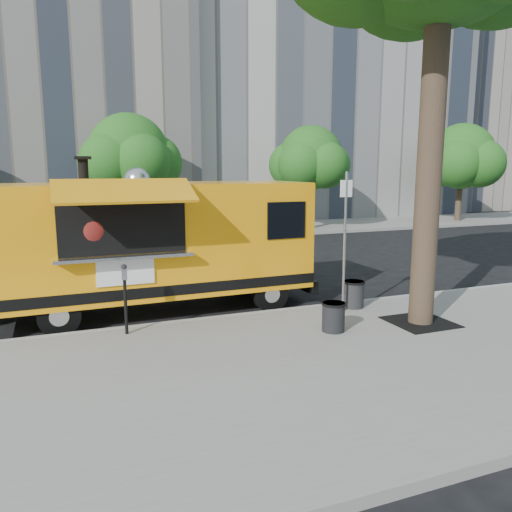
{
  "coord_description": "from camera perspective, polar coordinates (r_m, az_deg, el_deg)",
  "views": [
    {
      "loc": [
        -4.02,
        -10.59,
        3.22
      ],
      "look_at": [
        0.14,
        0.0,
        1.21
      ],
      "focal_mm": 35.0,
      "sensor_mm": 36.0,
      "label": 1
    }
  ],
  "objects": [
    {
      "name": "far_tree_b",
      "position": [
        23.49,
        -14.34,
        11.2
      ],
      "size": [
        3.6,
        3.6,
        5.5
      ],
      "color": "#33261C",
      "rests_on": "far_sidewalk"
    },
    {
      "name": "tree_well",
      "position": [
        10.67,
        18.24,
        -7.19
      ],
      "size": [
        1.2,
        1.2,
        0.02
      ],
      "primitive_type": "cube",
      "color": "black",
      "rests_on": "sidewalk"
    },
    {
      "name": "far_tree_c",
      "position": [
        25.95,
        6.26,
        11.05
      ],
      "size": [
        3.24,
        3.24,
        5.21
      ],
      "color": "#33261C",
      "rests_on": "far_sidewalk"
    },
    {
      "name": "trash_bin_left",
      "position": [
        11.35,
        11.08,
        -4.2
      ],
      "size": [
        0.5,
        0.5,
        0.6
      ],
      "color": "black",
      "rests_on": "sidewalk"
    },
    {
      "name": "building_right",
      "position": [
        48.75,
        23.78,
        14.81
      ],
      "size": [
        16.0,
        12.0,
        16.0
      ],
      "primitive_type": "cube",
      "color": "#A19586",
      "rests_on": "ground"
    },
    {
      "name": "far_sidewalk",
      "position": [
        24.62,
        -11.9,
        2.45
      ],
      "size": [
        60.0,
        5.0,
        0.15
      ],
      "primitive_type": "cube",
      "color": "gray",
      "rests_on": "ground"
    },
    {
      "name": "parking_meter",
      "position": [
        9.56,
        -14.75,
        -3.86
      ],
      "size": [
        0.11,
        0.11,
        1.33
      ],
      "color": "black",
      "rests_on": "sidewalk"
    },
    {
      "name": "sidewalk",
      "position": [
        8.33,
        9.43,
        -12.28
      ],
      "size": [
        60.0,
        6.0,
        0.15
      ],
      "primitive_type": "cube",
      "color": "gray",
      "rests_on": "ground"
    },
    {
      "name": "trash_bin_right",
      "position": [
        9.65,
        8.84,
        -6.78
      ],
      "size": [
        0.47,
        0.47,
        0.56
      ],
      "color": "black",
      "rests_on": "sidewalk"
    },
    {
      "name": "sign_post",
      "position": [
        10.71,
        10.12,
        2.5
      ],
      "size": [
        0.28,
        0.06,
        3.0
      ],
      "color": "silver",
      "rests_on": "sidewalk"
    },
    {
      "name": "far_tree_d",
      "position": [
        31.99,
        22.44,
        10.46
      ],
      "size": [
        3.78,
        3.78,
        5.64
      ],
      "color": "#33261C",
      "rests_on": "far_sidewalk"
    },
    {
      "name": "food_truck",
      "position": [
        11.3,
        -11.1,
        1.66
      ],
      "size": [
        6.98,
        3.28,
        3.43
      ],
      "rotation": [
        0.0,
        0.0,
        0.02
      ],
      "color": "#FF9F0D",
      "rests_on": "ground"
    },
    {
      "name": "ground",
      "position": [
        11.77,
        -0.64,
        -5.85
      ],
      "size": [
        120.0,
        120.0,
        0.0
      ],
      "primitive_type": "plane",
      "color": "black",
      "rests_on": "ground"
    },
    {
      "name": "building_mid",
      "position": [
        37.83,
        4.23,
        20.3
      ],
      "size": [
        20.0,
        14.0,
        20.0
      ],
      "primitive_type": "cube",
      "color": "#B0A9A5",
      "rests_on": "ground"
    },
    {
      "name": "curb",
      "position": [
        10.92,
        1.11,
        -6.71
      ],
      "size": [
        60.0,
        0.14,
        0.16
      ],
      "primitive_type": "cube",
      "color": "#999993",
      "rests_on": "ground"
    }
  ]
}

